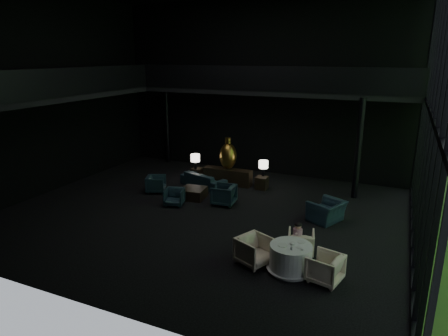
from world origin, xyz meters
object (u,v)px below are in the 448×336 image
at_px(lounge_armchair_west, 156,183).
at_px(dining_table, 291,260).
at_px(window_armchair, 327,207).
at_px(child, 298,232).
at_px(coffee_table, 193,193).
at_px(dining_chair_west, 255,248).
at_px(side_table_right, 262,183).
at_px(dining_chair_east, 325,266).
at_px(bronze_urn, 228,156).
at_px(dining_chair_north, 301,241).
at_px(lounge_armchair_east, 224,193).
at_px(sofa, 203,177).
at_px(lounge_armchair_south, 174,197).
at_px(console, 228,176).
at_px(table_lamp_left, 195,159).
at_px(table_lamp_right, 263,165).
at_px(side_table_left, 197,173).

xyz_separation_m(lounge_armchair_west, dining_table, (6.79, -3.88, -0.06)).
xyz_separation_m(window_armchair, child, (-0.32, -2.82, 0.21)).
height_order(coffee_table, dining_chair_west, dining_chair_west).
xyz_separation_m(side_table_right, dining_chair_east, (3.82, -6.22, 0.16)).
relative_size(bronze_urn, dining_chair_west, 1.47).
bearing_deg(dining_chair_north, dining_chair_east, 113.52).
height_order(lounge_armchair_east, dining_chair_west, dining_chair_west).
xyz_separation_m(dining_table, dining_chair_west, (-1.01, -0.02, 0.15)).
height_order(dining_chair_east, child, child).
bearing_deg(dining_table, sofa, 134.85).
distance_m(lounge_armchair_east, dining_table, 5.21).
bearing_deg(lounge_armchair_east, dining_table, 39.04).
height_order(lounge_armchair_south, dining_chair_west, dining_chair_west).
relative_size(console, lounge_armchair_south, 3.28).
bearing_deg(table_lamp_left, dining_table, -44.89).
bearing_deg(table_lamp_right, side_table_right, -90.00).
bearing_deg(side_table_left, lounge_armchair_west, -106.55).
height_order(console, lounge_armchair_south, console).
bearing_deg(console, dining_table, -53.60).
distance_m(side_table_left, sofa, 1.16).
relative_size(table_lamp_right, lounge_armchair_west, 0.88).
xyz_separation_m(lounge_armchair_south, dining_chair_east, (6.24, -3.03, 0.09)).
distance_m(sofa, window_armchair, 5.83).
distance_m(table_lamp_right, coffee_table, 3.29).
relative_size(table_lamp_right, dining_chair_east, 0.79).
relative_size(console, child, 3.81).
bearing_deg(sofa, side_table_left, -30.88).
bearing_deg(dining_chair_east, table_lamp_right, -135.99).
bearing_deg(table_lamp_right, bronze_urn, -176.14).
height_order(bronze_urn, window_armchair, bronze_urn).
relative_size(lounge_armchair_south, dining_table, 0.53).
height_order(side_table_left, lounge_armchair_west, lounge_armchair_west).
height_order(lounge_armchair_south, coffee_table, lounge_armchair_south).
relative_size(window_armchair, dining_table, 0.94).
distance_m(sofa, lounge_armchair_east, 2.35).
bearing_deg(lounge_armchair_east, side_table_left, -140.24).
distance_m(table_lamp_left, sofa, 1.21).
bearing_deg(dining_table, lounge_armchair_east, 134.17).
xyz_separation_m(table_lamp_left, lounge_armchair_south, (0.79, -3.19, -0.67)).
bearing_deg(lounge_armchair_south, bronze_urn, 60.21).
bearing_deg(table_lamp_left, dining_chair_east, -41.52).
height_order(bronze_urn, child, bronze_urn).
xyz_separation_m(coffee_table, child, (4.97, -2.97, 0.53)).
bearing_deg(side_table_right, dining_chair_east, -58.44).
bearing_deg(dining_chair_east, dining_table, -85.58).
bearing_deg(bronze_urn, console, -90.00).
height_order(console, bronze_urn, bronze_urn).
xyz_separation_m(console, dining_chair_east, (5.42, -6.24, 0.08)).
bearing_deg(lounge_armchair_south, coffee_table, 58.05).
distance_m(lounge_armchair_east, child, 4.56).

